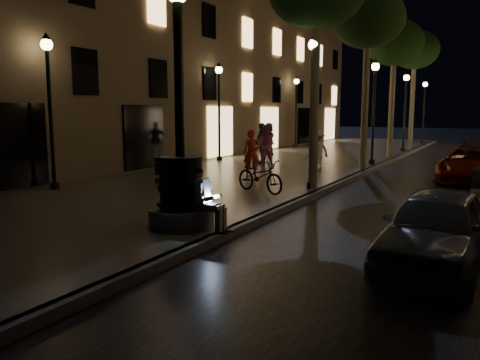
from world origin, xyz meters
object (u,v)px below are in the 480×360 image
Objects in this scene: fountain_lamppost at (181,179)px; pedestrian_white at (317,151)px; bicycle at (260,176)px; lamp_curb_c at (405,101)px; car_third at (472,165)px; lamp_curb_b at (374,98)px; tree_second at (368,20)px; tree_third at (395,44)px; lamp_left_c at (296,103)px; lamp_curb_d at (424,103)px; pedestrian_blue at (262,144)px; car_front at (436,228)px; tree_far at (415,51)px; lamp_left_b at (219,99)px; lamp_curb_a at (313,92)px; stroller at (165,169)px; lamp_left_a at (49,92)px; pedestrian_red at (252,153)px; car_rear at (479,150)px; seated_man_laptop at (205,197)px; pedestrian_dark at (269,139)px.

pedestrian_white is at bearing 93.74° from fountain_lamppost.
fountain_lamppost reaches higher than bicycle.
lamp_curb_c is 1.02× the size of car_third.
pedestrian_white is at bearing -110.93° from lamp_curb_b.
bicycle is at bearing -99.27° from tree_second.
tree_third is 4.27× the size of pedestrian_white.
lamp_curb_c is at bearing 0.00° from lamp_left_c.
pedestrian_blue is at bearing -103.63° from lamp_curb_d.
lamp_curb_c reaches higher than car_third.
pedestrian_blue reaches higher than car_front.
fountain_lamppost is 1.08× the size of lamp_curb_d.
tree_far is 20.28m from bicycle.
lamp_left_b is 2.85× the size of pedestrian_white.
tree_third is 1.86× the size of car_front.
lamp_curb_a is 5.63m from stroller.
car_third is (11.40, 9.56, -2.58)m from lamp_left_a.
stroller is 3.43m from pedestrian_red.
tree_second reaches higher than car_rear.
tree_far is at bearing 89.24° from tree_third.
tree_third reaches higher than pedestrian_white.
fountain_lamppost is 7.00m from lamp_left_a.
lamp_curb_b and lamp_left_c have the same top height.
tree_far is 3.77m from lamp_curb_c.
lamp_curb_b is (0.09, 14.00, 2.34)m from seated_man_laptop.
lamp_curb_a reaches higher than pedestrian_red.
fountain_lamppost reaches higher than car_front.
lamp_curb_a is 7.49m from car_third.
car_rear is (4.30, -3.48, -2.55)m from lamp_curb_c.
lamp_curb_b is at bearing 59.39° from lamp_left_a.
tree_far is 24.56m from car_front.
lamp_curb_d and lamp_left_b have the same top height.
lamp_left_b is at bearing -155.27° from car_rear.
tree_third reaches higher than pedestrian_dark.
lamp_curb_b is (-0.10, 2.00, -3.10)m from tree_second.
tree_second reaches higher than stroller.
pedestrian_blue is (-4.58, -0.50, -5.17)m from tree_second.
pedestrian_blue is 7.71m from bicycle.
stroller is 0.21× the size of car_third.
pedestrian_white reaches higher than seated_man_laptop.
tree_second is at bearing 54.25° from lamp_left_a.
lamp_curb_b is 5.54m from pedestrian_blue.
pedestrian_blue is at bearing 108.21° from fountain_lamppost.
car_front is at bearing -14.60° from pedestrian_blue.
pedestrian_white is at bearing 56.78° from stroller.
lamp_curb_b is 1.00× the size of lamp_curb_c.
bicycle is at bearing -93.51° from tree_far.
stroller is (-4.87, -1.22, -2.55)m from lamp_curb_a.
lamp_curb_a is 7.44m from car_front.
pedestrian_white is (-5.68, -8.13, 0.36)m from car_rear.
lamp_left_a reaches higher than car_third.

